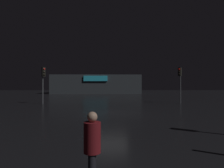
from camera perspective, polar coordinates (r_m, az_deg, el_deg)
name	(u,v)px	position (r m, az deg, el deg)	size (l,w,h in m)	color
ground_plane	(110,113)	(14.38, -0.50, -8.62)	(120.00, 120.00, 0.00)	black
store_building	(97,84)	(48.08, -4.49, -0.09)	(20.69, 9.64, 4.39)	#33383D
traffic_signal_main	(43,76)	(22.48, -19.52, 2.27)	(0.42, 0.42, 4.01)	#595B60
traffic_signal_opposite	(180,76)	(23.00, 19.33, 2.18)	(0.42, 0.42, 4.02)	#595B60
pedestrian	(92,145)	(4.03, -5.83, -17.48)	(0.36, 0.36, 1.57)	black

